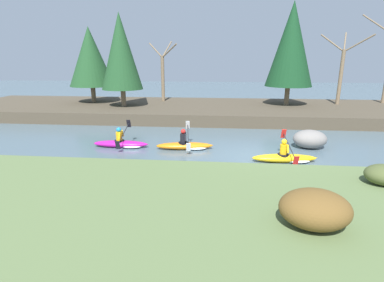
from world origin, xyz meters
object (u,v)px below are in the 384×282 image
(kayaker_lead, at_px, (287,157))
(kayaker_middle, at_px, (187,145))
(boulder_midstream, at_px, (310,139))
(kayaker_trailing, at_px, (123,143))

(kayaker_lead, height_order, kayaker_middle, same)
(kayaker_lead, height_order, boulder_midstream, kayaker_lead)
(kayaker_middle, relative_size, kayaker_trailing, 1.01)
(kayaker_middle, distance_m, boulder_midstream, 6.01)
(kayaker_middle, bearing_deg, boulder_midstream, 0.39)
(kayaker_lead, bearing_deg, kayaker_middle, 157.25)
(kayaker_trailing, bearing_deg, kayaker_lead, -11.68)
(kayaker_trailing, relative_size, boulder_midstream, 1.74)
(boulder_midstream, bearing_deg, kayaker_middle, -172.46)
(kayaker_middle, xyz_separation_m, boulder_midstream, (5.95, 0.79, 0.25))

